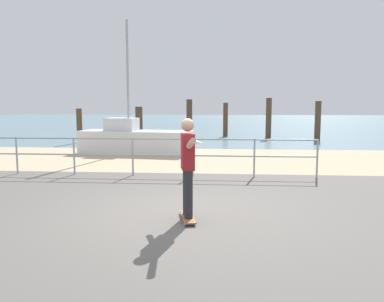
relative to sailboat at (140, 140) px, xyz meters
The scene contains 13 objects.
ground_plane 9.74m from the sailboat, 75.40° to the right, with size 24.00×10.00×0.04m, color #605B56.
beach_strip 2.88m from the sailboat, 30.00° to the right, with size 24.00×6.00×0.04m, color tan.
sea_surface 26.70m from the sailboat, 84.73° to the left, with size 72.00×50.00×0.04m, color slate.
railing_fence 4.82m from the sailboat, 90.01° to the right, with size 11.55×0.05×1.05m.
sailboat is the anchor object (origin of this frame).
skateboard 9.23m from the sailboat, 73.10° to the right, with size 0.35×0.82×0.08m.
skateboarder 9.23m from the sailboat, 73.10° to the right, with size 0.38×1.43×1.65m.
groyne_post_0 5.38m from the sailboat, 135.69° to the left, with size 0.28×0.28×1.72m, color #513826.
groyne_post_1 6.63m from the sailboat, 102.33° to the left, with size 0.40×0.40×1.79m, color #513826.
groyne_post_2 11.43m from the sailboat, 84.92° to the left, with size 0.40×0.40×2.25m, color #513826.
groyne_post_3 8.78m from the sailboat, 66.90° to the left, with size 0.28×0.28×2.02m, color #513826.
groyne_post_4 9.33m from the sailboat, 50.98° to the left, with size 0.32×0.32×2.28m, color #513826.
groyne_post_5 10.22m from the sailboat, 35.71° to the left, with size 0.31×0.31×2.10m, color #513826.
Camera 1 is at (0.79, -6.81, 1.98)m, focal length 36.64 mm.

